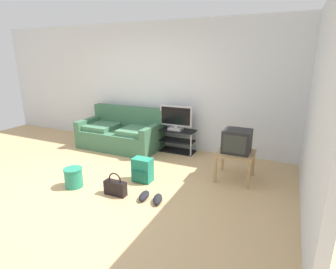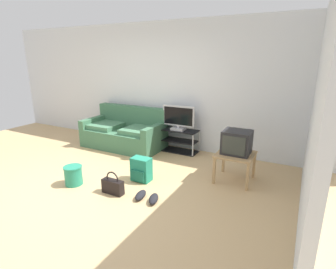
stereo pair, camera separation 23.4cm
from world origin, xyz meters
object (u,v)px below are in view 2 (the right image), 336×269
(side_table, at_px, (235,157))
(flat_tv, at_px, (178,118))
(sneakers_pair, at_px, (147,197))
(couch, at_px, (125,133))
(tv_stand, at_px, (179,141))
(cleaning_bucket, at_px, (73,175))
(handbag, at_px, (113,186))
(crt_tv, at_px, (237,142))
(backpack, at_px, (141,170))

(side_table, bearing_deg, flat_tv, 149.94)
(flat_tv, distance_m, sneakers_pair, 2.20)
(couch, xyz_separation_m, sneakers_pair, (1.71, -1.80, -0.27))
(tv_stand, height_order, side_table, tv_stand)
(tv_stand, distance_m, cleaning_bucket, 2.33)
(tv_stand, height_order, sneakers_pair, tv_stand)
(side_table, relative_size, handbag, 1.66)
(crt_tv, relative_size, cleaning_bucket, 1.42)
(tv_stand, bearing_deg, couch, -168.50)
(couch, xyz_separation_m, crt_tv, (2.65, -0.58, 0.34))
(couch, distance_m, crt_tv, 2.73)
(handbag, xyz_separation_m, sneakers_pair, (0.55, 0.08, -0.08))
(couch, xyz_separation_m, flat_tv, (1.23, 0.23, 0.42))
(handbag, bearing_deg, tv_stand, 88.31)
(backpack, bearing_deg, couch, 157.33)
(side_table, distance_m, cleaning_bucket, 2.61)
(handbag, bearing_deg, flat_tv, 88.29)
(tv_stand, relative_size, crt_tv, 1.91)
(side_table, bearing_deg, cleaning_bucket, -148.93)
(cleaning_bucket, distance_m, sneakers_pair, 1.31)
(sneakers_pair, bearing_deg, flat_tv, 103.48)
(backpack, bearing_deg, flat_tv, 115.29)
(couch, height_order, flat_tv, flat_tv)
(cleaning_bucket, bearing_deg, tv_stand, 69.73)
(couch, relative_size, sneakers_pair, 4.33)
(flat_tv, xyz_separation_m, side_table, (1.42, -0.82, -0.33))
(flat_tv, relative_size, cleaning_bucket, 2.31)
(flat_tv, bearing_deg, crt_tv, -29.57)
(tv_stand, xyz_separation_m, side_table, (1.42, -0.84, 0.16))
(cleaning_bucket, bearing_deg, flat_tv, 69.54)
(side_table, relative_size, sneakers_pair, 1.41)
(couch, bearing_deg, sneakers_pair, -46.40)
(handbag, distance_m, cleaning_bucket, 0.75)
(cleaning_bucket, bearing_deg, couch, 102.26)
(flat_tv, relative_size, side_table, 1.21)
(couch, distance_m, handbag, 2.22)
(tv_stand, height_order, flat_tv, flat_tv)
(side_table, xyz_separation_m, sneakers_pair, (-0.93, -1.21, -0.36))
(flat_tv, bearing_deg, backpack, -87.33)
(tv_stand, bearing_deg, side_table, -30.73)
(tv_stand, xyz_separation_m, flat_tv, (-0.00, -0.02, 0.50))
(tv_stand, relative_size, side_table, 1.42)
(flat_tv, distance_m, crt_tv, 1.64)
(couch, xyz_separation_m, cleaning_bucket, (0.42, -1.94, -0.15))
(tv_stand, relative_size, sneakers_pair, 2.00)
(side_table, bearing_deg, sneakers_pair, -127.76)
(sneakers_pair, bearing_deg, cleaning_bucket, -174.00)
(flat_tv, bearing_deg, cleaning_bucket, -110.46)
(couch, bearing_deg, backpack, -45.29)
(cleaning_bucket, bearing_deg, handbag, 4.54)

